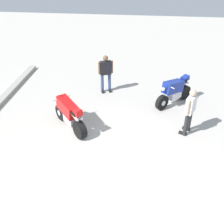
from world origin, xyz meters
name	(u,v)px	position (x,y,z in m)	size (l,w,h in m)	color
ground_plane	(100,171)	(0.00, 0.00, 0.00)	(40.00, 40.00, 0.00)	#B7B2A8
motorcycle_blue_sportbike	(174,91)	(4.11, -2.33, 0.59)	(1.54, 1.49, 1.14)	black
motorcycle_red_sportbike	(69,113)	(2.01, 1.35, 0.59)	(1.56, 1.47, 1.14)	black
person_in_black_shirt	(106,72)	(4.89, 0.48, 0.92)	(0.44, 0.63, 1.63)	#384772
person_in_white_shirt	(190,109)	(2.18, -2.65, 0.94)	(0.61, 0.47, 1.65)	#262628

